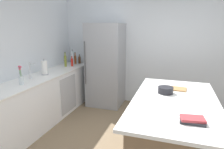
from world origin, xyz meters
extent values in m
cube|color=silver|center=(0.00, 2.25, 1.30)|extent=(6.00, 0.10, 2.60)
cube|color=white|center=(-2.09, 0.66, 0.45)|extent=(0.62, 2.88, 0.91)
cube|color=white|center=(-2.09, 0.66, 0.92)|extent=(0.65, 2.91, 0.03)
cube|color=#B2B5BA|center=(-1.78, 1.02, 0.45)|extent=(0.01, 0.60, 0.76)
cube|color=#7A6047|center=(0.37, 0.17, 0.43)|extent=(0.95, 1.83, 0.86)
cube|color=white|center=(0.37, 0.17, 0.88)|extent=(1.11, 2.03, 0.04)
cube|color=#93969B|center=(-1.23, 1.85, 0.97)|extent=(0.80, 0.70, 1.93)
cylinder|color=#4C4C51|center=(-1.59, 1.48, 1.06)|extent=(0.02, 0.02, 0.97)
cylinder|color=silver|center=(-2.15, 0.37, 0.95)|extent=(0.05, 0.05, 0.02)
cylinder|color=silver|center=(-2.15, 0.37, 1.10)|extent=(0.02, 0.02, 0.28)
cylinder|color=silver|center=(-2.09, 0.37, 1.22)|extent=(0.14, 0.02, 0.02)
cylinder|color=silver|center=(-2.02, 0.00, 1.01)|extent=(0.07, 0.07, 0.14)
cylinder|color=#4C7F3D|center=(-2.03, 0.00, 1.12)|extent=(0.01, 0.03, 0.24)
sphere|color=#DB4C66|center=(-2.03, 0.00, 1.24)|extent=(0.04, 0.04, 0.04)
cylinder|color=#4C7F3D|center=(-2.02, -0.01, 1.10)|extent=(0.01, 0.01, 0.21)
sphere|color=#DB4C66|center=(-2.02, -0.01, 1.20)|extent=(0.04, 0.04, 0.04)
cylinder|color=#4C7F3D|center=(-2.01, 0.00, 1.12)|extent=(0.01, 0.04, 0.24)
sphere|color=#DB4C66|center=(-2.01, 0.00, 1.23)|extent=(0.04, 0.04, 0.04)
cylinder|color=gray|center=(-2.09, 0.71, 0.95)|extent=(0.14, 0.14, 0.01)
cylinder|color=white|center=(-2.09, 0.71, 1.08)|extent=(0.11, 0.11, 0.26)
cylinder|color=gray|center=(-2.09, 0.71, 1.23)|extent=(0.02, 0.02, 0.04)
cylinder|color=#5B3319|center=(-2.00, 2.01, 1.02)|extent=(0.06, 0.06, 0.17)
cylinder|color=#5B3319|center=(-2.00, 2.01, 1.13)|extent=(0.03, 0.03, 0.05)
cylinder|color=black|center=(-2.00, 2.01, 1.16)|extent=(0.03, 0.03, 0.01)
cylinder|color=#994C23|center=(-2.06, 1.90, 1.04)|extent=(0.05, 0.05, 0.20)
cylinder|color=#994C23|center=(-2.06, 1.90, 1.18)|extent=(0.02, 0.02, 0.08)
cylinder|color=black|center=(-2.06, 1.90, 1.23)|extent=(0.03, 0.03, 0.01)
cylinder|color=#8CB79E|center=(-2.09, 1.82, 1.07)|extent=(0.07, 0.07, 0.25)
cylinder|color=#8CB79E|center=(-2.09, 1.82, 1.23)|extent=(0.03, 0.03, 0.08)
cylinder|color=black|center=(-2.09, 1.82, 1.28)|extent=(0.03, 0.03, 0.01)
cylinder|color=silver|center=(-2.04, 1.71, 1.08)|extent=(0.07, 0.07, 0.27)
cylinder|color=silver|center=(-2.04, 1.71, 1.26)|extent=(0.03, 0.03, 0.09)
cylinder|color=black|center=(-2.04, 1.71, 1.31)|extent=(0.03, 0.03, 0.01)
cylinder|color=red|center=(-2.01, 1.62, 1.03)|extent=(0.05, 0.05, 0.18)
cylinder|color=red|center=(-2.01, 1.62, 1.14)|extent=(0.02, 0.02, 0.05)
cylinder|color=black|center=(-2.01, 1.62, 1.17)|extent=(0.03, 0.03, 0.01)
cylinder|color=olive|center=(-2.12, 1.53, 1.06)|extent=(0.06, 0.06, 0.25)
cylinder|color=olive|center=(-2.12, 1.53, 1.23)|extent=(0.03, 0.03, 0.08)
cylinder|color=black|center=(-2.12, 1.53, 1.28)|extent=(0.03, 0.03, 0.01)
cube|color=#2D2D33|center=(0.55, -0.45, 0.92)|extent=(0.25, 0.16, 0.03)
cube|color=#A83338|center=(0.55, -0.45, 0.95)|extent=(0.26, 0.19, 0.03)
cylinder|color=black|center=(0.23, 0.41, 0.95)|extent=(0.23, 0.23, 0.10)
cube|color=#9E7042|center=(0.39, 0.66, 0.91)|extent=(0.30, 0.24, 0.02)
camera|label=1|loc=(0.35, -2.48, 1.87)|focal=31.76mm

